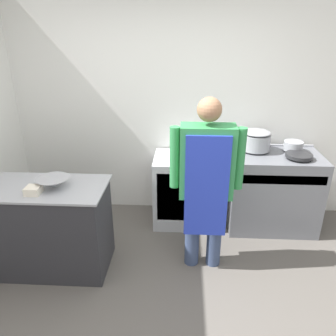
{
  "coord_description": "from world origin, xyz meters",
  "views": [
    {
      "loc": [
        0.23,
        -1.9,
        2.18
      ],
      "look_at": [
        0.07,
        1.05,
        0.92
      ],
      "focal_mm": 35.0,
      "sensor_mm": 36.0,
      "label": 1
    }
  ],
  "objects": [
    {
      "name": "plastic_tub",
      "position": [
        -1.06,
        0.53,
        0.9
      ],
      "size": [
        0.12,
        0.12,
        0.07
      ],
      "color": "silver",
      "rests_on": "prep_counter"
    },
    {
      "name": "stove",
      "position": [
        1.25,
        1.54,
        0.45
      ],
      "size": [
        0.99,
        0.63,
        0.91
      ],
      "color": "slate",
      "rests_on": "ground_plane"
    },
    {
      "name": "wall_back",
      "position": [
        0.0,
        1.93,
        1.35
      ],
      "size": [
        8.0,
        0.05,
        2.7
      ],
      "color": "white",
      "rests_on": "ground_plane"
    },
    {
      "name": "fridge_unit",
      "position": [
        0.22,
        1.59,
        0.41
      ],
      "size": [
        0.68,
        0.59,
        0.82
      ],
      "color": "silver",
      "rests_on": "ground_plane"
    },
    {
      "name": "ground_plane",
      "position": [
        0.0,
        0.0,
        0.0
      ],
      "size": [
        14.0,
        14.0,
        0.0
      ],
      "primitive_type": "plane",
      "color": "#5B5651"
    },
    {
      "name": "stock_pot",
      "position": [
        1.03,
        1.65,
        1.03
      ],
      "size": [
        0.32,
        0.32,
        0.23
      ],
      "color": "#9EA0A8",
      "rests_on": "stove"
    },
    {
      "name": "saute_pan",
      "position": [
        1.45,
        1.43,
        0.93
      ],
      "size": [
        0.28,
        0.28,
        0.04
      ],
      "color": "#262628",
      "rests_on": "stove"
    },
    {
      "name": "mixing_bowl",
      "position": [
        -0.93,
        0.66,
        0.92
      ],
      "size": [
        0.29,
        0.29,
        0.09
      ],
      "color": "#9EA0A8",
      "rests_on": "prep_counter"
    },
    {
      "name": "prep_counter",
      "position": [
        -1.11,
        0.67,
        0.44
      ],
      "size": [
        1.28,
        0.6,
        0.87
      ],
      "color": "#2D2D33",
      "rests_on": "ground_plane"
    },
    {
      "name": "person_cook",
      "position": [
        0.43,
        0.78,
        0.95
      ],
      "size": [
        0.66,
        0.24,
        1.67
      ],
      "color": "#38476B",
      "rests_on": "ground_plane"
    },
    {
      "name": "sauce_pot",
      "position": [
        1.45,
        1.65,
        0.97
      ],
      "size": [
        0.21,
        0.21,
        0.1
      ],
      "color": "#9EA0A8",
      "rests_on": "stove"
    }
  ]
}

